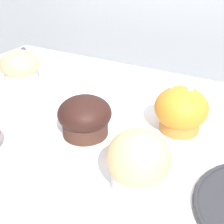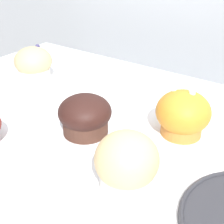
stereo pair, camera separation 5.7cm
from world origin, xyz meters
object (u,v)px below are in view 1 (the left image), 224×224
muffin_back_right (85,117)px  muffin_front_right (138,162)px  muffin_back_left (181,111)px  muffin_front_center (20,68)px

muffin_back_right → muffin_front_right: 0.17m
muffin_back_left → muffin_back_right: muffin_back_left is taller
muffin_back_right → muffin_front_right: bearing=-29.4°
muffin_back_left → muffin_front_right: (-0.00, -0.18, 0.00)m
muffin_front_center → muffin_front_right: bearing=-25.9°
muffin_back_left → muffin_back_right: size_ratio=1.01×
muffin_back_right → muffin_back_left: bearing=33.7°
muffin_front_center → muffin_front_right: 0.46m
muffin_back_left → muffin_front_center: bearing=177.3°
muffin_back_right → muffin_front_center: bearing=156.1°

